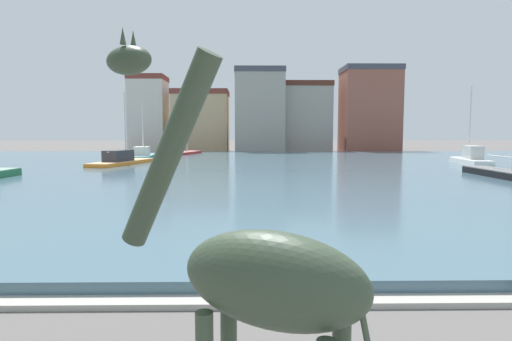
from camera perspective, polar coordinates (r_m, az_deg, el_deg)
The scene contains 12 objects.
harbor_water at distance 35.26m, azimuth -0.53°, elevation 0.22°, with size 87.19×53.98×0.37m, color #476675.
quay_edge_coping at distance 8.53m, azimuth 0.56°, elevation -17.23°, with size 87.19×0.50×0.12m, color #ADA89E.
giraffe_statue at distance 3.36m, azimuth 0.12°, elevation -15.38°, with size 2.26×1.45×4.20m.
sailboat_orange at distance 40.02m, azimuth -17.09°, elevation 1.09°, with size 4.38×9.50×6.79m.
sailboat_red at distance 55.74m, azimuth -9.16°, elevation 2.23°, with size 3.71×7.40×7.49m.
sailboat_white at distance 42.65m, azimuth 26.62°, elevation 1.18°, with size 2.51×7.42×7.31m.
sailboat_teal at distance 49.41m, azimuth -14.91°, elevation 1.89°, with size 2.78×7.63×6.37m.
townhouse_narrow_midrow at distance 69.98m, azimuth -14.20°, elevation 7.38°, with size 5.61×5.98×12.00m.
townhouse_corner_house at distance 68.31m, azimuth -7.36°, elevation 6.57°, with size 8.70×7.48×9.68m.
townhouse_tall_gabled at distance 64.85m, azimuth 0.49°, elevation 8.00°, with size 7.48×5.99×12.66m.
townhouse_end_terrace at distance 67.19m, azimuth 6.44°, elevation 7.12°, with size 8.37×5.43×10.88m.
townhouse_wide_warehouse at distance 68.90m, azimuth 14.97°, elevation 7.88°, with size 8.59×6.69×13.18m.
Camera 1 is at (-0.20, 0.89, 3.33)m, focal length 29.80 mm.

